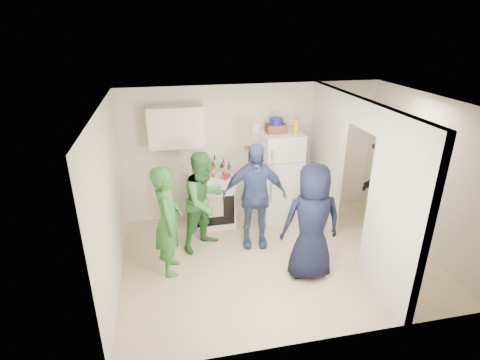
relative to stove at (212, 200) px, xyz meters
name	(u,v)px	position (x,y,z in m)	size (l,w,h in m)	color
floor	(277,259)	(0.83, -1.37, -0.47)	(4.80, 4.80, 0.00)	beige
wall_back	(253,151)	(0.83, 0.33, 0.78)	(4.80, 4.80, 0.00)	silver
wall_front	(328,252)	(0.83, -3.07, 0.78)	(4.80, 4.80, 0.00)	silver
wall_left	(110,202)	(-1.57, -1.37, 0.78)	(3.40, 3.40, 0.00)	silver
wall_right	(424,175)	(3.23, -1.37, 0.78)	(3.40, 3.40, 0.00)	silver
ceiling	(284,103)	(0.83, -1.37, 2.03)	(4.80, 4.80, 0.00)	white
partition_pier_back	(325,157)	(2.03, -0.27, 0.78)	(0.12, 1.20, 2.50)	silver
partition_pier_front	(397,214)	(2.03, -2.47, 0.78)	(0.12, 1.20, 2.50)	silver
partition_header	(364,113)	(2.03, -1.37, 1.83)	(0.12, 1.00, 0.40)	silver
stove	(212,200)	(0.00, 0.00, 0.00)	(0.80, 0.66, 0.95)	white
upper_cabinet	(176,127)	(-0.57, 0.15, 1.38)	(0.95, 0.34, 0.70)	silver
fridge	(280,177)	(1.28, -0.03, 0.37)	(0.69, 0.67, 1.68)	white
wicker_basket	(276,128)	(1.18, 0.02, 1.29)	(0.35, 0.25, 0.15)	brown
blue_bowl	(276,121)	(1.18, 0.02, 1.42)	(0.24, 0.24, 0.11)	navy
yellow_cup_stack_top	(296,127)	(1.50, -0.13, 1.34)	(0.09, 0.09, 0.25)	gold
wall_clock	(256,128)	(0.88, 0.31, 1.23)	(0.22, 0.22, 0.03)	white
spice_shelf	(253,147)	(0.83, 0.28, 0.88)	(0.35, 0.08, 0.03)	olive
nook_window	(420,147)	(3.21, -1.17, 1.18)	(0.03, 0.70, 0.80)	black
nook_window_frame	(419,147)	(3.20, -1.17, 1.18)	(0.04, 0.76, 0.86)	white
nook_valance	(422,126)	(3.17, -1.17, 1.53)	(0.04, 0.82, 0.18)	white
yellow_cup_stack_stove	(206,175)	(-0.12, -0.22, 0.60)	(0.09, 0.09, 0.25)	yellow
red_cup	(226,176)	(0.22, -0.20, 0.53)	(0.09, 0.09, 0.12)	red
person_green_left	(168,221)	(-0.82, -1.31, 0.37)	(0.62, 0.41, 1.70)	#2F7632
person_green_center	(205,201)	(-0.22, -0.75, 0.36)	(0.81, 0.63, 1.66)	#388138
person_denim	(254,196)	(0.58, -0.85, 0.42)	(1.05, 0.44, 1.79)	#3D4B85
person_navy	(312,222)	(1.18, -1.83, 0.41)	(0.86, 0.56, 1.76)	black
person_nook	(387,186)	(2.88, -0.97, 0.44)	(1.18, 0.68, 1.83)	black
bottle_a	(196,168)	(-0.27, 0.13, 0.60)	(0.07, 0.07, 0.25)	brown
bottle_b	(202,171)	(-0.17, -0.09, 0.62)	(0.07, 0.07, 0.29)	#254717
bottle_c	(205,165)	(-0.09, 0.16, 0.64)	(0.07, 0.07, 0.33)	#A5ABB3
bottle_d	(213,169)	(0.02, -0.04, 0.62)	(0.07, 0.07, 0.28)	brown
bottle_e	(215,164)	(0.09, 0.20, 0.63)	(0.08, 0.08, 0.32)	silver
bottle_f	(222,168)	(0.20, 0.04, 0.60)	(0.06, 0.06, 0.24)	#133419
bottle_g	(224,166)	(0.24, 0.14, 0.60)	(0.06, 0.06, 0.26)	#A09434
bottle_h	(194,173)	(-0.32, -0.14, 0.62)	(0.07, 0.07, 0.29)	#AEB2BA
bottle_i	(213,168)	(0.05, 0.10, 0.60)	(0.06, 0.06, 0.25)	#4F1D0D
bottle_j	(229,169)	(0.30, -0.09, 0.62)	(0.06, 0.06, 0.29)	#1E5A33
bottle_k	(198,169)	(-0.24, 0.03, 0.62)	(0.07, 0.07, 0.29)	#986523
bottle_l	(221,171)	(0.14, -0.13, 0.60)	(0.06, 0.06, 0.26)	#959AA4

